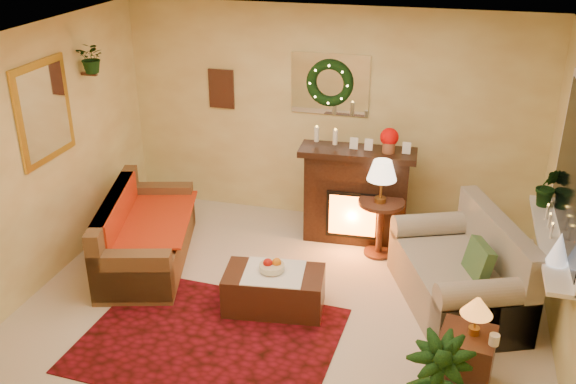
% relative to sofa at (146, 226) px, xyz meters
% --- Properties ---
extents(floor, '(5.00, 5.00, 0.00)m').
position_rel_sofa_xyz_m(floor, '(1.67, -0.62, -0.43)').
color(floor, beige).
rests_on(floor, ground).
extents(ceiling, '(5.00, 5.00, 0.00)m').
position_rel_sofa_xyz_m(ceiling, '(1.67, -0.62, 2.17)').
color(ceiling, white).
rests_on(ceiling, ground).
extents(wall_back, '(5.00, 5.00, 0.00)m').
position_rel_sofa_xyz_m(wall_back, '(1.67, 1.63, 0.87)').
color(wall_back, '#EFD88C').
rests_on(wall_back, ground).
extents(wall_front, '(5.00, 5.00, 0.00)m').
position_rel_sofa_xyz_m(wall_front, '(1.67, -2.87, 0.87)').
color(wall_front, '#EFD88C').
rests_on(wall_front, ground).
extents(wall_left, '(4.50, 4.50, 0.00)m').
position_rel_sofa_xyz_m(wall_left, '(-0.83, -0.62, 0.87)').
color(wall_left, '#EFD88C').
rests_on(wall_left, ground).
extents(area_rug, '(2.34, 1.80, 0.01)m').
position_rel_sofa_xyz_m(area_rug, '(1.17, -1.16, -0.42)').
color(area_rug, '#41160C').
rests_on(area_rug, floor).
extents(sofa, '(1.25, 1.96, 0.78)m').
position_rel_sofa_xyz_m(sofa, '(0.00, 0.00, 0.00)').
color(sofa, '#442B1D').
rests_on(sofa, floor).
extents(red_throw, '(0.87, 1.41, 0.02)m').
position_rel_sofa_xyz_m(red_throw, '(-0.02, 0.14, 0.03)').
color(red_throw, red).
rests_on(red_throw, sofa).
extents(fireplace, '(1.17, 0.43, 1.06)m').
position_rel_sofa_xyz_m(fireplace, '(2.11, 1.09, 0.12)').
color(fireplace, '#311B14').
rests_on(fireplace, floor).
extents(poinsettia, '(0.20, 0.20, 0.20)m').
position_rel_sofa_xyz_m(poinsettia, '(2.44, 1.09, 0.87)').
color(poinsettia, '#D80603').
rests_on(poinsettia, fireplace).
extents(mantel_candle_a, '(0.06, 0.06, 0.17)m').
position_rel_sofa_xyz_m(mantel_candle_a, '(1.63, 1.09, 0.83)').
color(mantel_candle_a, white).
rests_on(mantel_candle_a, fireplace).
extents(mantel_candle_b, '(0.06, 0.06, 0.17)m').
position_rel_sofa_xyz_m(mantel_candle_b, '(1.85, 1.05, 0.83)').
color(mantel_candle_b, white).
rests_on(mantel_candle_b, fireplace).
extents(mantel_mirror, '(0.92, 0.02, 0.72)m').
position_rel_sofa_xyz_m(mantel_mirror, '(1.67, 1.61, 1.27)').
color(mantel_mirror, white).
rests_on(mantel_mirror, wall_back).
extents(wreath, '(0.55, 0.11, 0.55)m').
position_rel_sofa_xyz_m(wreath, '(1.67, 1.57, 1.29)').
color(wreath, '#194719').
rests_on(wreath, wall_back).
extents(wall_art, '(0.32, 0.03, 0.48)m').
position_rel_sofa_xyz_m(wall_art, '(0.32, 1.61, 1.12)').
color(wall_art, '#381E11').
rests_on(wall_art, wall_back).
extents(gold_mirror, '(0.03, 0.84, 1.00)m').
position_rel_sofa_xyz_m(gold_mirror, '(-0.81, -0.32, 1.32)').
color(gold_mirror, gold).
rests_on(gold_mirror, wall_left).
extents(hanging_plant, '(0.33, 0.28, 0.36)m').
position_rel_sofa_xyz_m(hanging_plant, '(-0.67, 0.43, 1.54)').
color(hanging_plant, '#194719').
rests_on(hanging_plant, wall_left).
extents(loveseat, '(1.45, 1.80, 0.91)m').
position_rel_sofa_xyz_m(loveseat, '(3.29, 0.02, -0.01)').
color(loveseat, tan).
rests_on(loveseat, floor).
extents(window_frame, '(0.03, 1.86, 1.36)m').
position_rel_sofa_xyz_m(window_frame, '(4.15, -0.07, 1.12)').
color(window_frame, white).
rests_on(window_frame, wall_right).
extents(window_glass, '(0.02, 1.70, 1.22)m').
position_rel_sofa_xyz_m(window_glass, '(4.14, -0.07, 1.12)').
color(window_glass, black).
rests_on(window_glass, wall_right).
extents(window_sill, '(0.22, 1.86, 0.04)m').
position_rel_sofa_xyz_m(window_sill, '(4.05, -0.07, 0.44)').
color(window_sill, white).
rests_on(window_sill, wall_right).
extents(mini_tree, '(0.18, 0.18, 0.28)m').
position_rel_sofa_xyz_m(mini_tree, '(4.05, -0.53, 0.61)').
color(mini_tree, white).
rests_on(mini_tree, window_sill).
extents(sill_plant, '(0.30, 0.24, 0.54)m').
position_rel_sofa_xyz_m(sill_plant, '(4.06, 0.62, 0.66)').
color(sill_plant, '#184C1E').
rests_on(sill_plant, window_sill).
extents(side_table_round, '(0.53, 0.53, 0.66)m').
position_rel_sofa_xyz_m(side_table_round, '(2.43, 0.81, -0.10)').
color(side_table_round, black).
rests_on(side_table_round, floor).
extents(lamp_cream, '(0.32, 0.32, 0.49)m').
position_rel_sofa_xyz_m(lamp_cream, '(2.42, 0.78, 0.45)').
color(lamp_cream, '#FBDEB3').
rests_on(lamp_cream, side_table_round).
extents(end_table_square, '(0.48, 0.48, 0.52)m').
position_rel_sofa_xyz_m(end_table_square, '(3.39, -1.18, -0.16)').
color(end_table_square, black).
rests_on(end_table_square, floor).
extents(lamp_tiffany, '(0.25, 0.25, 0.37)m').
position_rel_sofa_xyz_m(lamp_tiffany, '(3.43, -1.17, 0.32)').
color(lamp_tiffany, '#FF9D30').
rests_on(lamp_tiffany, end_table_square).
extents(coffee_table, '(1.01, 0.64, 0.40)m').
position_rel_sofa_xyz_m(coffee_table, '(1.59, -0.52, -0.22)').
color(coffee_table, black).
rests_on(coffee_table, floor).
extents(fruit_bowl, '(0.24, 0.24, 0.06)m').
position_rel_sofa_xyz_m(fruit_bowl, '(1.57, -0.50, 0.02)').
color(fruit_bowl, beige).
rests_on(fruit_bowl, coffee_table).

